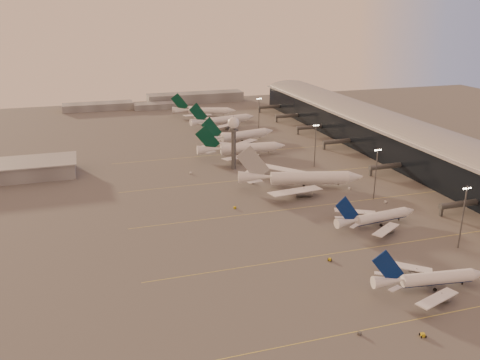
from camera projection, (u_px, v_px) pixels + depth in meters
name	position (u px, v px, depth m)	size (l,w,h in m)	color
ground	(319.00, 270.00, 176.24)	(700.00, 700.00, 0.00)	#4E4C4C
taxiway_markings	(325.00, 204.00, 235.23)	(180.00, 185.25, 0.02)	#E4D550
terminal	(403.00, 141.00, 302.59)	(57.00, 362.00, 23.04)	black
radar_tower	(234.00, 133.00, 279.13)	(6.40, 6.40, 31.10)	#4E5155
mast_a	(463.00, 215.00, 188.12)	(3.60, 0.56, 25.00)	#4E5155
mast_b	(376.00, 172.00, 236.91)	(3.60, 0.56, 25.00)	#4E5155
mast_c	(315.00, 143.00, 285.14)	(3.60, 0.56, 25.00)	#4E5155
mast_d	(259.00, 113.00, 365.81)	(3.60, 0.56, 25.00)	#4E5155
distant_horizon	(168.00, 101.00, 469.16)	(165.00, 37.50, 9.00)	slate
narrowbody_near	(429.00, 281.00, 163.49)	(40.07, 31.81, 15.69)	white
narrowbody_mid	(376.00, 219.00, 210.68)	(40.47, 32.15, 15.83)	white
widebody_white	(301.00, 181.00, 254.65)	(62.57, 49.51, 22.47)	white
greentail_a	(242.00, 150.00, 308.83)	(56.21, 45.31, 20.41)	white
greentail_b	(239.00, 138.00, 339.35)	(54.34, 43.37, 20.09)	white
greentail_c	(223.00, 121.00, 386.43)	(54.14, 43.30, 19.88)	white
greentail_d	(204.00, 112.00, 420.49)	(51.69, 41.12, 19.36)	white
gsv_truck_a	(360.00, 331.00, 141.72)	(4.84, 3.78, 1.87)	#4F5153
gsv_tug_near	(423.00, 335.00, 140.77)	(2.81, 3.90, 1.01)	gold
gsv_tug_mid	(330.00, 260.00, 182.73)	(3.74, 3.07, 0.92)	gold
gsv_truck_b	(386.00, 201.00, 235.76)	(5.87, 2.47, 2.32)	silver
gsv_truck_c	(236.00, 206.00, 229.68)	(5.57, 3.44, 2.12)	gold
gsv_catering_b	(350.00, 186.00, 253.17)	(5.12, 3.43, 3.87)	silver
gsv_tug_far	(252.00, 183.00, 261.85)	(4.44, 4.43, 1.12)	silver
gsv_truck_d	(190.00, 172.00, 277.15)	(2.45, 5.53, 2.17)	silver
gsv_tug_hangar	(271.00, 151.00, 320.11)	(3.66, 2.99, 0.91)	gold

